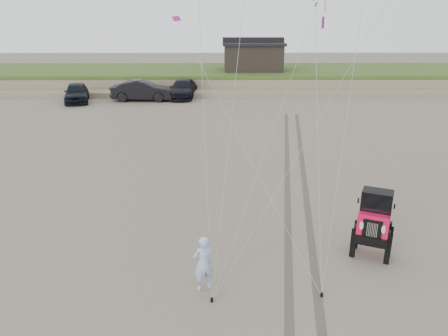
{
  "coord_description": "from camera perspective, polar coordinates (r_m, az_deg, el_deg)",
  "views": [
    {
      "loc": [
        -1.46,
        -10.56,
        7.4
      ],
      "look_at": [
        -1.35,
        3.0,
        2.6
      ],
      "focal_mm": 35.0,
      "sensor_mm": 36.0,
      "label": 1
    }
  ],
  "objects": [
    {
      "name": "jeep",
      "position": [
        14.76,
        18.86,
        -7.84
      ],
      "size": [
        3.83,
        5.18,
        1.77
      ],
      "primitive_type": null,
      "rotation": [
        0.0,
        0.0,
        -0.43
      ],
      "color": "#E00F40",
      "rests_on": "ground"
    },
    {
      "name": "stake_main",
      "position": [
        12.39,
        -1.6,
        -16.84
      ],
      "size": [
        0.08,
        0.08,
        0.12
      ],
      "primitive_type": "cylinder",
      "color": "black",
      "rests_on": "ground"
    },
    {
      "name": "truck_a",
      "position": [
        41.24,
        -18.71,
        9.33
      ],
      "size": [
        3.14,
        5.25,
        1.67
      ],
      "primitive_type": "imported",
      "rotation": [
        0.0,
        0.0,
        0.25
      ],
      "color": "black",
      "rests_on": "ground"
    },
    {
      "name": "ground",
      "position": [
        12.98,
        6.3,
        -15.41
      ],
      "size": [
        160.0,
        160.0,
        0.0
      ],
      "primitive_type": "plane",
      "color": "#6B6054",
      "rests_on": "ground"
    },
    {
      "name": "man",
      "position": [
        12.47,
        -2.72,
        -12.34
      ],
      "size": [
        0.71,
        0.61,
        1.66
      ],
      "primitive_type": "imported",
      "rotation": [
        0.0,
        0.0,
        3.56
      ],
      "color": "#91ACE0",
      "rests_on": "ground"
    },
    {
      "name": "truck_c",
      "position": [
        41.42,
        -5.39,
        10.24
      ],
      "size": [
        2.68,
        5.69,
        1.61
      ],
      "primitive_type": "imported",
      "rotation": [
        0.0,
        0.0,
        -0.08
      ],
      "color": "black",
      "rests_on": "ground"
    },
    {
      "name": "cabin",
      "position": [
        47.87,
        3.78,
        14.47
      ],
      "size": [
        6.4,
        5.4,
        3.35
      ],
      "color": "black",
      "rests_on": "dune_ridge"
    },
    {
      "name": "tire_tracks",
      "position": [
        20.28,
        9.39,
        -2.17
      ],
      "size": [
        5.22,
        29.74,
        0.01
      ],
      "color": "#4C443D",
      "rests_on": "ground"
    },
    {
      "name": "stake_aux",
      "position": [
        12.86,
        12.65,
        -15.87
      ],
      "size": [
        0.08,
        0.08,
        0.12
      ],
      "primitive_type": "cylinder",
      "color": "black",
      "rests_on": "ground"
    },
    {
      "name": "dune_ridge",
      "position": [
        48.53,
        1.27,
        11.7
      ],
      "size": [
        160.0,
        14.25,
        1.73
      ],
      "color": "#7A6B54",
      "rests_on": "ground"
    },
    {
      "name": "truck_b",
      "position": [
        40.38,
        -10.61,
        9.91
      ],
      "size": [
        5.54,
        2.04,
        1.81
      ],
      "primitive_type": "imported",
      "rotation": [
        0.0,
        0.0,
        1.55
      ],
      "color": "black",
      "rests_on": "ground"
    }
  ]
}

